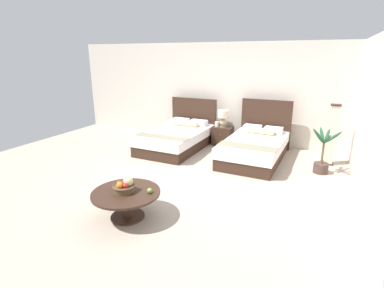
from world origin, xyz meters
name	(u,v)px	position (x,y,z in m)	size (l,w,h in m)	color
ground_plane	(183,178)	(0.00, 0.00, -0.01)	(9.74, 9.62, 0.02)	#AD9D8A
wall_back	(232,93)	(0.00, 3.01, 1.32)	(9.74, 0.12, 2.65)	beige
wall_side_right	(373,122)	(3.07, 0.40, 1.32)	(0.12, 5.22, 2.65)	silver
bed_near_window	(177,137)	(-1.01, 1.70, 0.28)	(1.38, 2.19, 1.17)	#372319
bed_near_corner	(255,147)	(1.01, 1.70, 0.28)	(1.29, 2.20, 1.25)	#372319
nightstand	(222,136)	(-0.04, 2.45, 0.25)	(0.50, 0.41, 0.49)	#372319
table_lamp	(223,117)	(-0.04, 2.47, 0.76)	(0.29, 0.29, 0.45)	tan
vase	(217,124)	(-0.19, 2.41, 0.56)	(0.11, 0.11, 0.14)	silver
coffee_table	(126,198)	(-0.11, -1.66, 0.32)	(1.00, 1.00, 0.41)	#372319
fruit_bowl	(124,186)	(-0.13, -1.65, 0.49)	(0.33, 0.33, 0.22)	brown
loose_apple	(150,191)	(0.23, -1.55, 0.45)	(0.07, 0.07, 0.07)	#81A740
floor_lamp_corner	(332,135)	(2.57, 2.04, 0.66)	(0.21, 0.21, 1.33)	#351B1D
potted_palm	(322,158)	(2.43, 1.41, 0.31)	(0.56, 0.48, 0.93)	#48352F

